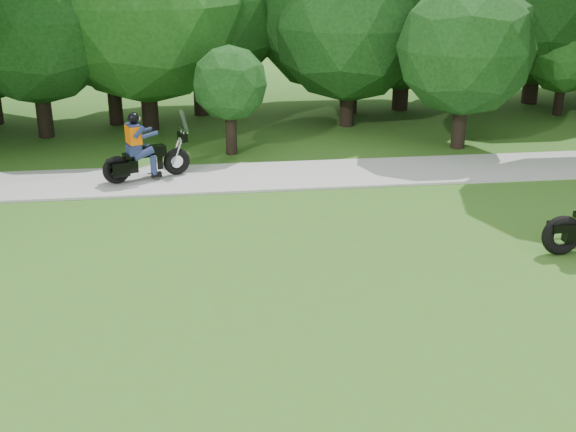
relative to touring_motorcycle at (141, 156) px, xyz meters
name	(u,v)px	position (x,y,z in m)	size (l,w,h in m)	color
ground	(393,348)	(3.87, -8.01, -0.65)	(100.00, 100.00, 0.00)	#3E631C
walkway	(306,175)	(3.87, -0.01, -0.62)	(60.00, 2.20, 0.06)	#ABABA5
touring_motorcycle	(141,156)	(0.00, 0.00, 0.00)	(2.04, 1.18, 1.62)	black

